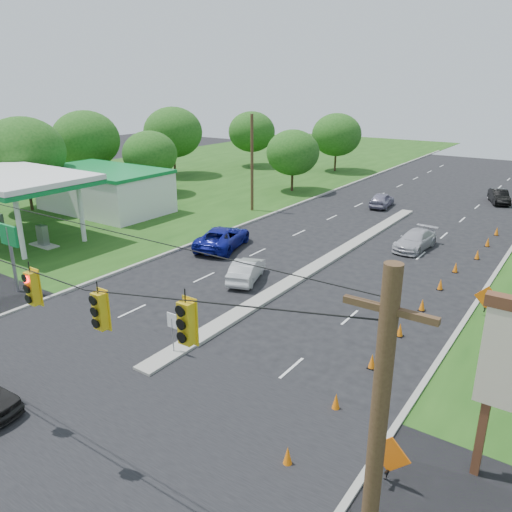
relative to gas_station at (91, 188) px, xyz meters
The scene contains 34 objects.
ground 31.23m from the gas_station, 40.57° to the right, with size 160.00×160.00×0.00m, color black.
grass_left 6.87m from the gas_station, behind, with size 40.00×160.00×0.06m, color #1E4714.
cross_street 31.23m from the gas_station, 40.57° to the right, with size 160.00×14.00×0.02m, color black.
curb_left 16.89m from the gas_station, 35.78° to the left, with size 0.25×110.00×0.16m, color gray.
curb_right 35.22m from the gas_station, 16.13° to the left, with size 0.25×110.00×0.16m, color gray.
median 23.79m from the gas_station, ahead, with size 1.00×34.00×0.18m, color gray.
median_sign 27.62m from the gas_station, 31.07° to the right, with size 0.55×0.06×2.05m.
signal_span 31.83m from the gas_station, 42.00° to the right, with size 25.60×0.32×9.00m.
utility_pole_far_left 14.93m from the gas_station, 41.21° to the left, with size 0.28×0.28×9.00m, color #422D1C.
gas_station is the anchor object (origin of this frame).
cone_0 35.96m from the gas_station, 28.71° to the right, with size 0.32×0.32×0.70m, color orange.
cone_1 34.42m from the gas_station, 23.58° to the right, with size 0.32×0.32×0.70m, color orange.
cone_2 33.18m from the gas_station, 18.02° to the right, with size 0.32×0.32×0.70m, color orange.
cone_3 32.27m from the gas_station, 12.09° to the right, with size 0.32×0.32×0.70m, color orange.
cone_4 31.73m from the gas_station, ahead, with size 0.32×0.32×0.70m, color orange.
cone_5 31.56m from the gas_station, ahead, with size 0.32×0.32×0.70m, color orange.
cone_6 31.78m from the gas_station, ahead, with size 0.32×0.32×0.70m, color orange.
cone_7 32.97m from the gas_station, 12.75° to the left, with size 0.32×0.32×0.70m, color orange.
cone_8 33.91m from the gas_station, 18.54° to the left, with size 0.32×0.32×0.70m, color orange.
cone_9 35.18m from the gas_station, 23.96° to the left, with size 0.32×0.32×0.70m, color orange.
work_sign_0 38.11m from the gas_station, 25.25° to the right, with size 1.27×0.58×1.37m.
work_sign_1 34.54m from the gas_station, ahead, with size 1.27×0.58×1.37m.
tree_1 7.38m from the gas_station, 160.57° to the right, with size 7.56×7.56×8.82m.
tree_2 10.19m from the gas_station, 103.60° to the left, with size 5.88×5.88×6.86m.
tree_3 21.66m from the gas_station, 112.93° to the left, with size 7.56×7.56×8.82m.
tree_4 32.14m from the gas_station, 97.82° to the left, with size 6.72×6.72×7.84m.
tree_5 22.05m from the gas_station, 63.99° to the left, with size 5.88×5.88×6.86m.
tree_6 35.67m from the gas_station, 77.60° to the left, with size 6.72×6.72×7.84m.
tree_14 13.29m from the gas_station, 143.18° to the left, with size 7.56×7.56×8.82m.
white_sedan 21.81m from the gas_station, 13.51° to the right, with size 1.45×4.16×1.37m, color silver.
blue_pickup 16.01m from the gas_station, ahead, with size 2.67×5.80×1.61m, color navy.
silver_car_far 28.70m from the gas_station, 14.27° to the left, with size 1.92×4.73×1.37m, color #B7B6BE.
silver_car_oncoming 27.78m from the gas_station, 41.34° to the left, with size 1.70×4.22×1.44m, color gray.
dark_car_receding 40.19m from the gas_station, 41.53° to the left, with size 1.49×4.27×1.41m, color black.
Camera 1 is at (14.39, -8.26, 11.68)m, focal length 35.00 mm.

